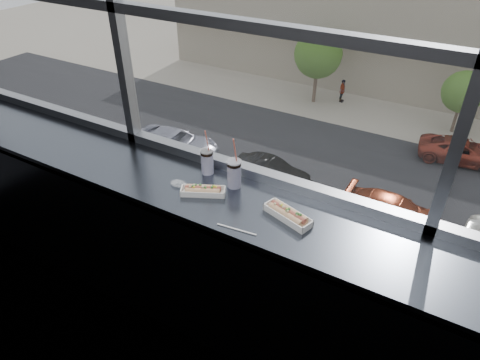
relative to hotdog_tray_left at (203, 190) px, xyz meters
The scene contains 20 objects.
wall_back_lower 0.69m from the hotdog_tray_left, 57.08° to the left, with size 6.00×6.00×0.00m, color black.
counter 0.21m from the hotdog_tray_left, 10.94° to the left, with size 6.00×0.55×0.06m, color #4F555F.
counter_fascia 0.65m from the hotdog_tray_left, 46.66° to the right, with size 6.00×0.04×1.04m, color #4F555F.
hotdog_tray_left is the anchor object (origin of this frame).
hotdog_tray_right 0.52m from the hotdog_tray_left, ahead, with size 0.30×0.17×0.07m.
soda_cup_left 0.24m from the hotdog_tray_left, 117.16° to the left, with size 0.08×0.08×0.31m.
soda_cup_right 0.21m from the hotdog_tray_left, 54.57° to the left, with size 0.09×0.09×0.33m.
loose_straw 0.38m from the hotdog_tray_left, 28.58° to the right, with size 0.01×0.01×0.22m, color white.
wrapper 0.18m from the hotdog_tray_left, behind, with size 0.10×0.07×0.02m, color silver.
plaza_ground 45.46m from the hotdog_tray_left, 89.73° to the left, with size 120.00×120.00×0.00m, color gray.
street_asphalt 23.64m from the hotdog_tray_left, 89.43° to the left, with size 80.00×10.00×0.06m, color black.
far_sidewalk 30.79m from the hotdog_tray_left, 89.59° to the left, with size 80.00×6.00×0.04m, color gray.
far_building 39.17m from the hotdog_tray_left, 89.70° to the left, with size 50.00×14.00×8.00m, color gray.
car_near_c 19.76m from the hotdog_tray_left, 91.98° to the left, with size 5.60×2.34×1.87m, color maroon.
car_near_b 21.03m from the hotdog_tray_left, 114.09° to the left, with size 5.84×2.43×1.95m, color black.
car_near_a 24.08m from the hotdog_tray_left, 130.34° to the left, with size 6.18×2.57×2.06m, color #9294A8.
car_far_b 26.79m from the hotdog_tray_left, 86.26° to the left, with size 5.52×2.30×1.84m, color maroon.
pedestrian_a 32.30m from the hotdog_tray_left, 104.57° to the left, with size 0.95×0.71×2.14m, color #66605B.
tree_left 31.01m from the hotdog_tray_left, 108.54° to the left, with size 3.56×3.56×5.56m.
tree_center 29.79m from the hotdog_tray_left, 88.75° to the left, with size 2.73×2.73×4.27m.
Camera 1 is at (1.00, -0.46, 2.55)m, focal length 32.00 mm.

